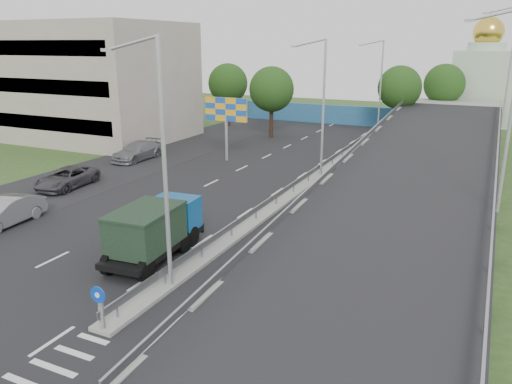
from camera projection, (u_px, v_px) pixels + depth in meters
The scene contains 22 objects.
ground at pixel (56, 367), 15.97m from camera, with size 160.00×160.00×0.00m, color #2D4C1E.
road_surface at pixel (248, 193), 34.51m from camera, with size 26.00×90.00×0.04m, color black.
parking_strip at pixel (102, 173), 39.84m from camera, with size 8.00×90.00×0.05m, color black.
median at pixel (308, 182), 36.71m from camera, with size 1.00×44.00×0.20m, color gray.
overpass_ramp at pixel (416, 171), 33.16m from camera, with size 10.00×50.00×3.50m.
median_guardrail at pixel (308, 174), 36.53m from camera, with size 0.09×44.00×0.71m.
sign_bollard at pixel (100, 307), 17.55m from camera, with size 0.64×0.23×1.67m.
lamp_post_near at pixel (160, 154), 19.45m from camera, with size 2.74×0.18×10.08m.
lamp_post_mid at pixel (321, 101), 36.76m from camera, with size 2.74×0.18×10.08m.
lamp_post_far at pixel (379, 83), 54.07m from camera, with size 2.74×0.18×10.08m.
beige_building at pixel (74, 81), 54.24m from camera, with size 24.00×14.00×12.00m, color #9F9485.
blue_wall at pixel (354, 116), 62.27m from camera, with size 30.00×0.50×2.40m, color #236581.
church at pixel (482, 81), 62.28m from camera, with size 7.00×7.00×13.80m.
billboard at pixel (226, 113), 42.69m from camera, with size 4.00×0.24×5.50m.
tree_left_mid at pixel (272, 89), 53.20m from camera, with size 4.80×4.80×7.60m.
tree_median_far at pixel (400, 88), 55.21m from camera, with size 4.80×4.80×7.60m.
tree_left_far at pixel (228, 84), 60.81m from camera, with size 4.80×4.80×7.60m.
tree_ramp_far at pixel (444, 84), 59.63m from camera, with size 4.80×4.80×7.60m.
dump_truck at pixel (155, 228), 23.74m from camera, with size 2.73×6.24×2.68m.
parked_car_b at pixel (5, 212), 28.16m from camera, with size 1.68×4.83×1.59m, color gray.
parked_car_c at pixel (67, 178), 35.56m from camera, with size 2.36×5.12×1.42m, color #3D3B41.
parked_car_d at pixel (137, 151), 44.00m from camera, with size 2.21×5.44×1.58m, color gray.
Camera 1 is at (11.66, -9.61, 9.97)m, focal length 35.00 mm.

